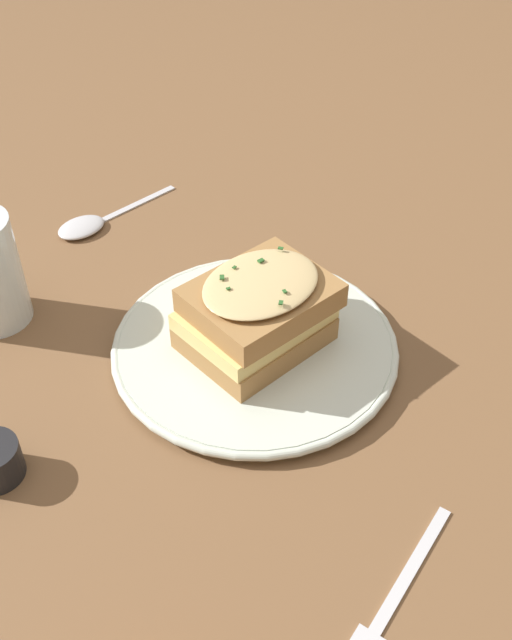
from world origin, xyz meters
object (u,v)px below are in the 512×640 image
dinner_plate (256,349)px  spoon (88,224)px  sandwich (258,314)px  fork (374,633)px

dinner_plate → spoon: dinner_plate is taller
dinner_plate → sandwich: 0.04m
sandwich → fork: (0.00, -0.28, -0.05)m
sandwich → fork: 0.28m
dinner_plate → sandwich: size_ratio=1.70×
dinner_plate → sandwich: sandwich is taller
sandwich → spoon: sandwich is taller
fork → spoon: size_ratio=1.01×
sandwich → fork: sandwich is taller
dinner_plate → spoon: 0.28m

